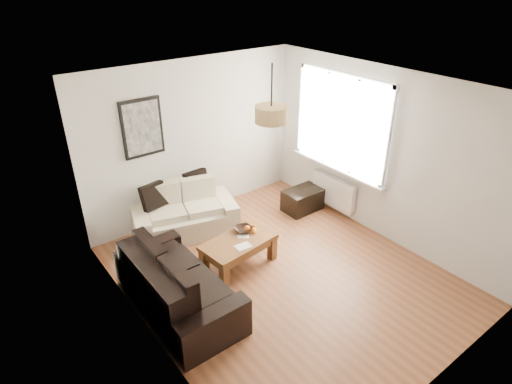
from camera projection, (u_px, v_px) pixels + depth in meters
floor at (282, 275)px, 5.95m from camera, size 4.50×4.50×0.00m
ceiling at (289, 89)px, 4.73m from camera, size 3.80×4.50×0.00m
wall_back at (194, 140)px, 6.92m from camera, size 3.80×0.04×2.60m
wall_front at (453, 288)px, 3.77m from camera, size 3.80×0.04×2.60m
wall_left at (143, 246)px, 4.32m from camera, size 0.04×4.50×2.60m
wall_right at (382, 156)px, 6.36m from camera, size 0.04×4.50×2.60m
window_bay at (342, 123)px, 6.76m from camera, size 0.14×1.90×1.60m
radiator at (333, 192)px, 7.31m from camera, size 0.10×0.90×0.52m
poster at (142, 128)px, 6.25m from camera, size 0.62×0.04×0.87m
pendant_shade at (271, 114)px, 5.11m from camera, size 0.40×0.40×0.20m
loveseat_cream at (184, 210)px, 6.74m from camera, size 1.75×1.26×0.78m
sofa_leather at (178, 282)px, 5.21m from camera, size 0.90×1.84×0.79m
coffee_table at (239, 253)px, 6.05m from camera, size 1.10×0.68×0.43m
ottoman at (303, 200)px, 7.45m from camera, size 0.67×0.43×0.38m
cushion_left at (153, 196)px, 6.51m from camera, size 0.40×0.19×0.39m
cushion_right at (196, 182)px, 6.92m from camera, size 0.39×0.14×0.39m
fruit_bowl at (243, 229)px, 6.14m from camera, size 0.29×0.29×0.06m
orange_a at (254, 230)px, 6.10m from camera, size 0.09×0.09×0.08m
orange_b at (254, 227)px, 6.18m from camera, size 0.07×0.07×0.06m
orange_c at (247, 228)px, 6.15m from camera, size 0.10×0.10×0.09m
papers at (243, 246)px, 5.82m from camera, size 0.23×0.17×0.01m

